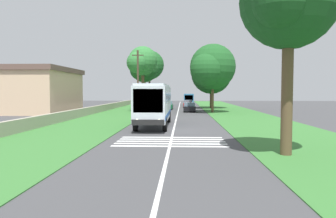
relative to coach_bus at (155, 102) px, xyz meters
name	(u,v)px	position (x,y,z in m)	size (l,w,h in m)	color
ground	(173,131)	(-3.40, -1.80, -2.15)	(160.00, 160.00, 0.00)	#424244
grass_verge_left	(112,116)	(11.60, 6.40, -2.13)	(120.00, 8.00, 0.04)	#387533
grass_verge_right	(243,116)	(11.60, -10.00, -2.13)	(120.00, 8.00, 0.04)	#387533
centre_line	(177,116)	(11.60, -1.80, -2.14)	(110.00, 0.16, 0.01)	silver
coach_bus	(155,102)	(0.00, 0.00, 0.00)	(11.16, 2.62, 3.73)	silver
zebra_crossing	(171,141)	(-8.96, -1.80, -2.14)	(4.05, 6.80, 0.01)	silver
trailing_car_0	(189,107)	(20.47, -3.55, -1.48)	(4.30, 1.78, 1.43)	black
trailing_car_1	(168,105)	(27.16, 0.07, -1.48)	(4.30, 1.78, 1.43)	#145933
trailing_car_2	(188,104)	(34.03, -3.51, -1.48)	(4.30, 1.78, 1.43)	#B21E1E
trailing_minibus_0	(189,98)	(43.78, -3.83, -0.60)	(6.00, 2.14, 2.53)	teal
roadside_tree_left_0	(142,62)	(20.54, 3.70, 5.40)	(5.65, 4.51, 9.90)	brown
roadside_tree_left_1	(148,66)	(40.35, 4.80, 6.31)	(7.86, 6.34, 11.72)	#3D2D1E
roadside_tree_left_2	(144,70)	(26.77, 4.18, 4.68)	(5.86, 4.73, 9.32)	brown
roadside_tree_right_0	(287,3)	(-13.12, -7.51, 5.22)	(5.22, 4.70, 9.82)	brown
roadside_tree_right_1	(211,68)	(18.52, -6.65, 4.30)	(8.27, 6.60, 9.91)	brown
roadside_tree_right_2	(211,75)	(30.21, -7.54, 3.96)	(8.13, 7.26, 9.85)	#4C3826
utility_pole	(138,82)	(10.45, 2.94, 2.06)	(0.24, 1.40, 8.05)	#473828
roadside_wall	(96,109)	(16.60, 9.80, -1.60)	(70.00, 0.40, 1.01)	#B2A893
roadside_building	(44,90)	(17.85, 17.79, 1.17)	(14.16, 7.89, 6.54)	beige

